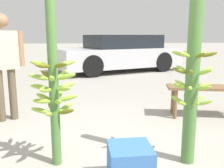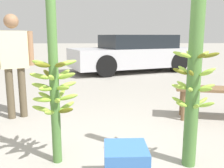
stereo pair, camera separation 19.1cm
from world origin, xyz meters
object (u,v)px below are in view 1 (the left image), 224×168
object	(u,v)px
vendor_person	(4,58)
banana_stalk_center	(192,81)
market_bench	(208,92)
produce_crate	(130,166)
banana_stalk_left	(54,84)
parked_car	(119,53)

from	to	relation	value
vendor_person	banana_stalk_center	bearing A→B (deg)	117.35
vendor_person	market_bench	distance (m)	3.16
banana_stalk_center	produce_crate	size ratio (longest dim) A/B	4.66
banana_stalk_left	parked_car	distance (m)	6.78
vendor_person	produce_crate	world-z (taller)	vendor_person
banana_stalk_center	market_bench	xyz separation A→B (m)	(0.90, 1.35, -0.43)
market_bench	produce_crate	xyz separation A→B (m)	(-1.57, -1.69, -0.23)
parked_car	produce_crate	world-z (taller)	parked_car
banana_stalk_center	vendor_person	bearing A→B (deg)	144.55
market_bench	produce_crate	distance (m)	2.32
market_bench	parked_car	world-z (taller)	parked_car
parked_car	vendor_person	bearing A→B (deg)	133.75
vendor_person	market_bench	xyz separation A→B (m)	(3.11, -0.23, -0.54)
market_bench	vendor_person	bearing A→B (deg)	-171.73
market_bench	banana_stalk_left	bearing A→B (deg)	-138.70
banana_stalk_left	vendor_person	distance (m)	1.70
banana_stalk_left	market_bench	size ratio (longest dim) A/B	1.29
market_bench	parked_car	distance (m)	5.39
parked_car	produce_crate	xyz separation A→B (m)	(-0.96, -7.04, -0.47)
parked_car	produce_crate	size ratio (longest dim) A/B	13.18
banana_stalk_left	banana_stalk_center	distance (m)	1.34
vendor_person	parked_car	size ratio (longest dim) A/B	0.33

